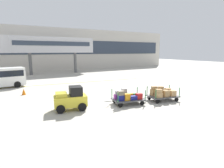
% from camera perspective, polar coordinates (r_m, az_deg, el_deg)
% --- Properties ---
extents(ground_plane, '(120.00, 120.00, 0.00)m').
position_cam_1_polar(ground_plane, '(14.62, -2.13, -5.16)').
color(ground_plane, '#B2ADA0').
extents(apron_lead_line, '(17.26, 1.87, 0.01)m').
position_cam_1_polar(apron_lead_line, '(23.08, -10.86, 0.40)').
color(apron_lead_line, yellow).
rests_on(apron_lead_line, ground_plane).
extents(terminal_building, '(59.03, 2.51, 8.43)m').
position_cam_1_polar(terminal_building, '(39.04, -20.39, 10.14)').
color(terminal_building, '#BCB7AD').
rests_on(terminal_building, ground_plane).
extents(jet_bridge, '(15.85, 3.00, 6.20)m').
position_cam_1_polar(jet_bridge, '(32.95, -20.78, 11.28)').
color(jet_bridge, '#B7B7BC').
rests_on(jet_bridge, ground_plane).
extents(baggage_tug, '(2.27, 1.56, 1.58)m').
position_cam_1_polar(baggage_tug, '(12.47, -12.70, -4.56)').
color(baggage_tug, gold).
rests_on(baggage_tug, ground_plane).
extents(baggage_cart_lead, '(3.08, 1.80, 1.13)m').
position_cam_1_polar(baggage_cart_lead, '(13.53, 4.77, -4.07)').
color(baggage_cart_lead, '#4C4C4F').
rests_on(baggage_cart_lead, ground_plane).
extents(baggage_cart_middle, '(3.08, 1.80, 1.13)m').
position_cam_1_polar(baggage_cart_middle, '(15.00, 15.47, -2.91)').
color(baggage_cart_middle, '#4C4C4F').
rests_on(baggage_cart_middle, ground_plane).
extents(safety_cone_near, '(0.36, 0.36, 0.55)m').
position_cam_1_polar(safety_cone_near, '(18.27, -25.83, -2.18)').
color(safety_cone_near, orange).
rests_on(safety_cone_near, ground_plane).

